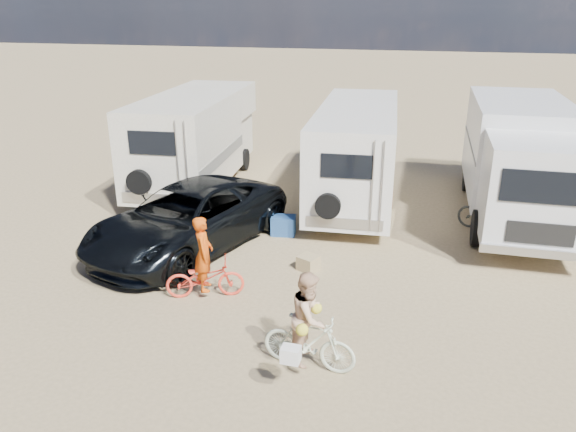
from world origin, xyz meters
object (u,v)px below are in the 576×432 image
(rider_man, at_px, (204,262))
(bike_parked, at_px, (492,216))
(rv_left, at_px, (196,141))
(box_truck, at_px, (520,164))
(bike_woman, at_px, (309,342))
(rider_woman, at_px, (309,326))
(bike_man, at_px, (205,278))
(cooler, at_px, (283,225))
(crate, at_px, (308,263))
(rv_main, at_px, (356,155))
(dark_suv, at_px, (188,218))

(rider_man, bearing_deg, bike_parked, -69.87)
(rv_left, height_order, box_truck, box_truck)
(box_truck, distance_m, bike_woman, 9.15)
(rv_left, distance_m, rider_woman, 10.47)
(bike_man, distance_m, rider_woman, 3.14)
(rider_woman, xyz_separation_m, cooler, (-1.97, 5.32, -0.53))
(box_truck, bearing_deg, bike_woman, -116.95)
(box_truck, bearing_deg, bike_man, -136.62)
(rider_man, height_order, crate, rider_man)
(bike_woman, bearing_deg, rider_man, 61.32)
(rv_left, height_order, rider_woman, rv_left)
(box_truck, xyz_separation_m, bike_man, (-6.50, -6.47, -1.15))
(bike_woman, xyz_separation_m, rider_man, (-2.59, 1.73, 0.31))
(rider_man, xyz_separation_m, crate, (1.74, 1.76, -0.62))
(rider_woman, height_order, crate, rider_woman)
(rv_main, xyz_separation_m, cooler, (-1.34, -3.22, -1.18))
(bike_parked, xyz_separation_m, cooler, (-5.21, -1.60, -0.22))
(bike_woman, bearing_deg, bike_parked, -20.00)
(rider_man, relative_size, crate, 3.82)
(rv_left, bearing_deg, crate, -51.50)
(rv_left, xyz_separation_m, rider_woman, (5.88, -8.63, -0.72))
(dark_suv, bearing_deg, rider_man, -41.00)
(dark_suv, xyz_separation_m, bike_man, (1.38, -2.16, -0.36))
(cooler, bearing_deg, bike_parked, 7.89)
(rider_man, height_order, bike_parked, rider_man)
(crate, bearing_deg, rider_woman, -76.29)
(rider_woman, xyz_separation_m, crate, (-0.85, 3.50, -0.61))
(rv_left, bearing_deg, bike_parked, -16.55)
(rv_main, relative_size, bike_parked, 3.99)
(bike_woman, height_order, bike_parked, bike_woman)
(bike_parked, distance_m, crate, 5.34)
(box_truck, bearing_deg, rider_man, -136.62)
(dark_suv, xyz_separation_m, cooler, (2.01, 1.43, -0.52))
(bike_parked, bearing_deg, rv_left, 102.07)
(bike_man, bearing_deg, cooler, -31.38)
(rv_main, bearing_deg, rv_left, 174.08)
(rider_woman, bearing_deg, dark_suv, 50.67)
(dark_suv, relative_size, rider_woman, 3.59)
(rv_main, distance_m, bike_parked, 4.30)
(cooler, bearing_deg, crate, -67.69)
(bike_man, relative_size, rider_woman, 1.02)
(rv_main, distance_m, rider_woman, 8.59)
(dark_suv, height_order, bike_man, dark_suv)
(box_truck, distance_m, rider_woman, 9.12)
(rider_woman, relative_size, bike_parked, 0.86)
(dark_suv, relative_size, crate, 13.57)
(box_truck, relative_size, cooler, 12.02)
(dark_suv, distance_m, rider_woman, 5.56)
(bike_woman, height_order, rider_woman, rider_woman)
(rv_main, height_order, rider_man, rv_main)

